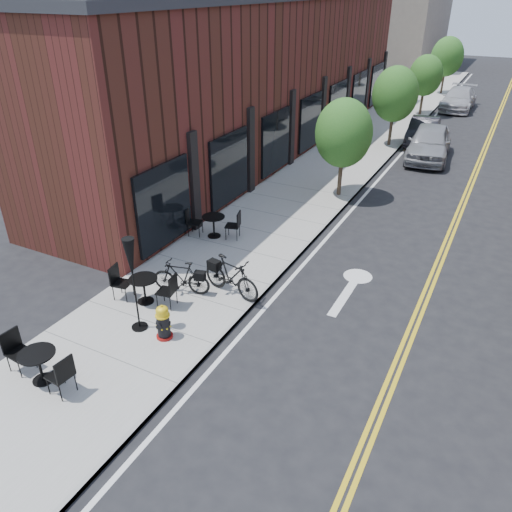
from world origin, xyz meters
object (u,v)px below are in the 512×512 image
Objects in this scene: parked_car_a at (429,142)px; patio_umbrella at (131,266)px; bicycle_left at (181,277)px; parked_car_c at (459,99)px; bistro_set_b at (144,286)px; fire_hydrant at (163,322)px; bistro_set_c at (214,223)px; bistro_set_a at (39,363)px; parked_car_b at (423,131)px; bicycle_right at (231,276)px.

patio_umbrella is at bearing -106.77° from parked_car_a.
parked_car_c is at bearing 159.24° from bicycle_left.
parked_car_a reaches higher than bistro_set_b.
fire_hydrant is 0.51× the size of bistro_set_c.
parked_car_a reaches higher than parked_car_c.
bistro_set_a is 23.03m from parked_car_b.
bistro_set_a is at bearing -96.91° from parked_car_c.
fire_hydrant is 2.81m from bistro_set_a.
bicycle_left is 18.70m from parked_car_b.
bistro_set_a is 2.84m from patio_umbrella.
bistro_set_a is at bearing -104.51° from patio_umbrella.
fire_hydrant is at bearing -46.00° from bistro_set_b.
bistro_set_a is (-0.64, -4.28, -0.00)m from bicycle_left.
bistro_set_a is 1.00× the size of bistro_set_c.
bicycle_right is 18.02m from parked_car_b.
parked_car_b is (3.44, 22.77, 0.06)m from bistro_set_a.
bistro_set_b is at bearing 137.77° from bicycle_right.
fire_hydrant is 20.44m from parked_car_b.
bicycle_left is at bearing -108.04° from parked_car_a.
parked_car_a reaches higher than bicycle_left.
bistro_set_b is at bearing -99.52° from bistro_set_c.
patio_umbrella is at bearing -94.22° from bistro_set_c.
patio_umbrella reaches higher than fire_hydrant.
bistro_set_a is 0.44× the size of parked_car_b.
fire_hydrant is 0.51× the size of bistro_set_a.
parked_car_a reaches higher than bicycle_right.
fire_hydrant is 0.37× the size of patio_umbrella.
parked_car_c is at bearing 83.21° from parked_car_b.
parked_car_b is 9.62m from parked_car_c.
bicycle_right is 2.33m from bistro_set_b.
bicycle_left is 0.90× the size of bistro_set_a.
bicycle_right is 15.48m from parked_car_a.
parked_car_c reaches higher than parked_car_b.
bicycle_right reaches higher than bicycle_left.
parked_car_b reaches higher than fire_hydrant.
bicycle_right reaches higher than bistro_set_a.
parked_car_a is at bearing 58.76° from fire_hydrant.
bistro_set_b is 0.73× the size of patio_umbrella.
parked_car_b is (2.80, 20.32, -1.22)m from patio_umbrella.
parked_car_a is at bearing 2.43° from bicycle_right.
bicycle_left reaches higher than bistro_set_b.
bicycle_left is (-0.77, 1.85, 0.05)m from fire_hydrant.
bicycle_left is at bearing -102.52° from parked_car_b.
parked_car_a is at bearing 82.70° from bistro_set_a.
bistro_set_a is at bearing -22.60° from bicycle_left.
bicycle_left is 1.04m from bistro_set_b.
bistro_set_c is (-0.42, 7.66, -0.01)m from bistro_set_a.
patio_umbrella reaches higher than parked_car_b.
patio_umbrella is (0.60, -0.98, 1.30)m from bistro_set_b.
bicycle_right is at bearing -94.20° from parked_car_c.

